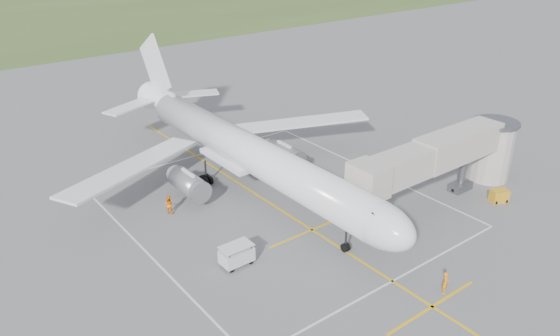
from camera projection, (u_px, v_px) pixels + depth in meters
ground at (251, 191)px, 58.57m from camera, size 700.00×700.00×0.00m
apron_markings at (285, 212)px, 54.38m from camera, size 28.20×60.00×0.01m
airliner at (246, 151)px, 57.25m from camera, size 38.93×46.75×13.52m
jet_bridge at (453, 155)px, 55.56m from camera, size 23.40×5.00×7.20m
gpu_unit at (499, 196)px, 56.23m from camera, size 2.05×1.77×1.30m
baggage_cart at (237, 255)px, 45.89m from camera, size 2.74×1.65×1.90m
ramp_worker_nose at (445, 283)px, 42.52m from camera, size 0.81×0.71×1.86m
ramp_worker_wing at (169, 204)px, 53.89m from camera, size 1.19×1.20×1.95m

